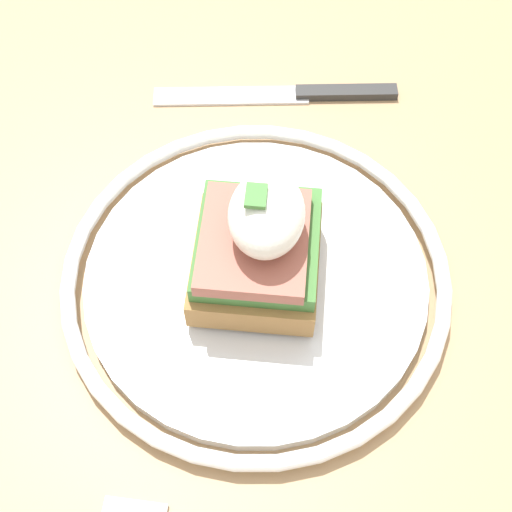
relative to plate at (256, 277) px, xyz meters
name	(u,v)px	position (x,y,z in m)	size (l,w,h in m)	color
ground_plane	(275,486)	(0.04, -0.03, -0.74)	(6.00, 6.00, 0.00)	#9E9993
dining_table	(294,302)	(0.04, -0.03, -0.11)	(1.09, 0.91, 0.73)	tan
plate	(256,277)	(0.00, 0.00, 0.00)	(0.26, 0.26, 0.02)	silver
sandwich	(259,245)	(0.00, 0.00, 0.04)	(0.09, 0.08, 0.09)	#9E703D
knife	(296,94)	(0.17, -0.01, -0.01)	(0.04, 0.19, 0.01)	#2D2D2D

